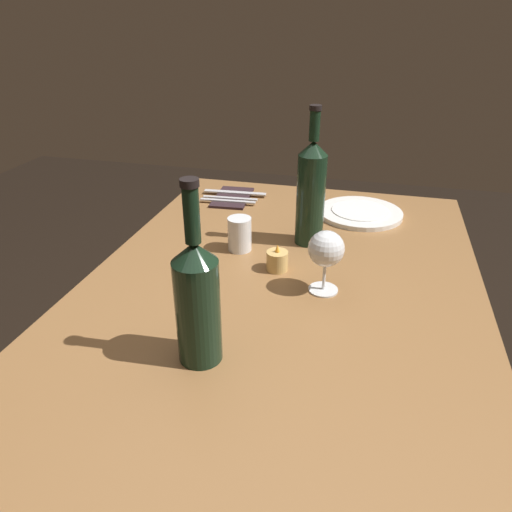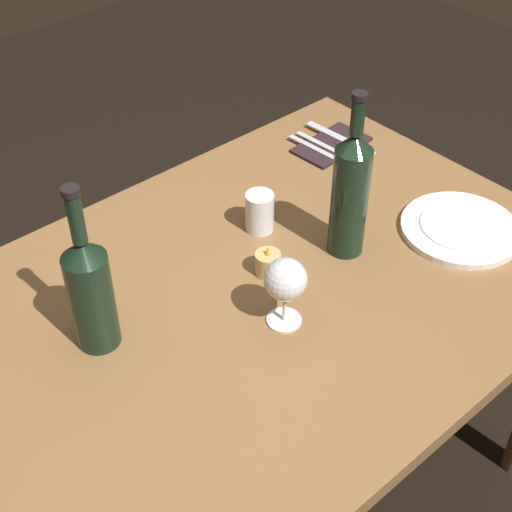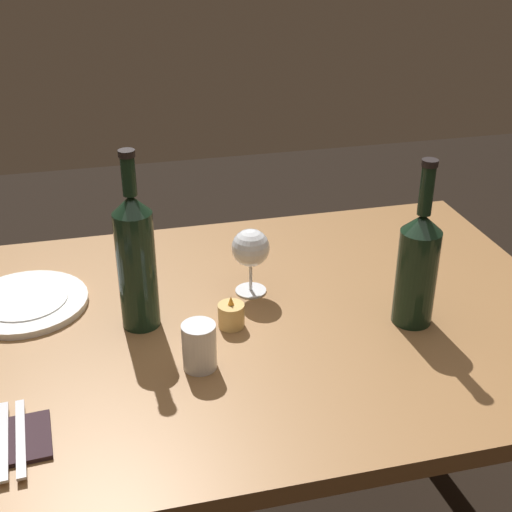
% 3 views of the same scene
% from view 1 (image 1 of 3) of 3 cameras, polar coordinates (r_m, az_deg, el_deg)
% --- Properties ---
extents(ground_plane, '(6.00, 6.00, 0.00)m').
position_cam_1_polar(ground_plane, '(1.62, 2.43, -26.11)').
color(ground_plane, black).
extents(dining_table, '(1.30, 0.90, 0.74)m').
position_cam_1_polar(dining_table, '(1.16, 3.07, -6.73)').
color(dining_table, olive).
rests_on(dining_table, ground).
extents(wine_glass_left, '(0.08, 0.08, 0.14)m').
position_cam_1_polar(wine_glass_left, '(1.03, 8.35, 0.67)').
color(wine_glass_left, white).
rests_on(wine_glass_left, dining_table).
extents(wine_bottle, '(0.08, 0.08, 0.34)m').
position_cam_1_polar(wine_bottle, '(0.82, -7.02, -5.12)').
color(wine_bottle, black).
rests_on(wine_bottle, dining_table).
extents(wine_bottle_second, '(0.07, 0.07, 0.36)m').
position_cam_1_polar(wine_bottle_second, '(1.24, 6.57, 7.65)').
color(wine_bottle_second, black).
rests_on(wine_bottle_second, dining_table).
extents(water_tumbler, '(0.06, 0.06, 0.09)m').
position_cam_1_polar(water_tumbler, '(1.23, -1.96, 2.42)').
color(water_tumbler, white).
rests_on(water_tumbler, dining_table).
extents(votive_candle, '(0.05, 0.05, 0.07)m').
position_cam_1_polar(votive_candle, '(1.14, 2.54, -0.63)').
color(votive_candle, '#DBB266').
rests_on(votive_candle, dining_table).
extents(dinner_plate, '(0.25, 0.25, 0.02)m').
position_cam_1_polar(dinner_plate, '(1.49, 12.30, 5.08)').
color(dinner_plate, white).
rests_on(dinner_plate, dining_table).
extents(folded_napkin, '(0.20, 0.12, 0.01)m').
position_cam_1_polar(folded_napkin, '(1.59, -2.84, 6.98)').
color(folded_napkin, '#2D1E23').
rests_on(folded_napkin, dining_table).
extents(fork_inner, '(0.03, 0.18, 0.00)m').
position_cam_1_polar(fork_inner, '(1.56, -3.11, 6.89)').
color(fork_inner, silver).
rests_on(fork_inner, folded_napkin).
extents(fork_outer, '(0.03, 0.18, 0.00)m').
position_cam_1_polar(fork_outer, '(1.54, -3.38, 6.57)').
color(fork_outer, silver).
rests_on(fork_outer, folded_napkin).
extents(table_knife, '(0.03, 0.21, 0.00)m').
position_cam_1_polar(table_knife, '(1.61, -2.53, 7.56)').
color(table_knife, silver).
rests_on(table_knife, folded_napkin).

